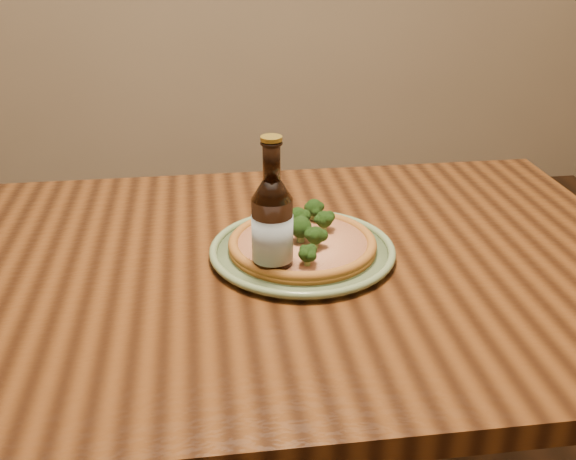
{
  "coord_description": "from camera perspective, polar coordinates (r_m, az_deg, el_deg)",
  "views": [
    {
      "loc": [
        0.01,
        -0.93,
        1.31
      ],
      "look_at": [
        0.14,
        0.08,
        0.82
      ],
      "focal_mm": 42.0,
      "sensor_mm": 36.0,
      "label": 1
    }
  ],
  "objects": [
    {
      "name": "plate",
      "position": [
        1.19,
        1.22,
        -1.76
      ],
      "size": [
        0.33,
        0.33,
        0.02
      ],
      "rotation": [
        0.0,
        0.0,
        -0.22
      ],
      "color": "#697F57",
      "rests_on": "table"
    },
    {
      "name": "pizza",
      "position": [
        1.19,
        1.15,
        -1.01
      ],
      "size": [
        0.26,
        0.26,
        0.06
      ],
      "rotation": [
        0.0,
        0.0,
        -0.29
      ],
      "color": "#935B21",
      "rests_on": "plate"
    },
    {
      "name": "beer_bottle",
      "position": [
        1.09,
        -1.34,
        0.11
      ],
      "size": [
        0.07,
        0.07,
        0.25
      ],
      "rotation": [
        0.0,
        0.0,
        0.37
      ],
      "color": "black",
      "rests_on": "table"
    },
    {
      "name": "table",
      "position": [
        1.22,
        -6.85,
        -6.92
      ],
      "size": [
        1.6,
        0.9,
        0.75
      ],
      "color": "#4A2710",
      "rests_on": "ground"
    }
  ]
}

